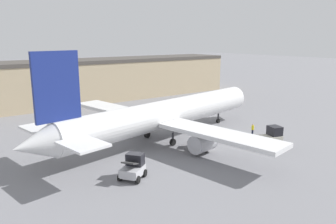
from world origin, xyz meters
TOP-DOWN VIEW (x-y plane):
  - ground_plane at (0.00, 0.00)m, footprint 400.00×400.00m
  - terminal_building at (-11.38, 32.90)m, footprint 97.89×11.36m
  - airplane at (-1.02, -0.18)m, footprint 40.10×34.47m
  - ground_crew_worker at (10.81, -5.69)m, footprint 0.36×0.36m
  - baggage_tug at (1.03, -5.61)m, footprint 3.31×3.21m
  - belt_loader_truck at (-10.41, -8.31)m, footprint 3.23×3.16m
  - pushback_tug at (9.12, -9.93)m, footprint 3.62×2.88m

SIDE VIEW (x-z plane):
  - ground_plane at x=0.00m, z-range 0.00..0.00m
  - ground_crew_worker at x=10.81m, z-range 0.05..1.67m
  - baggage_tug at x=1.03m, z-range -0.09..1.94m
  - belt_loader_truck at x=-10.41m, z-range -0.08..2.29m
  - pushback_tug at x=9.12m, z-range -0.10..2.34m
  - airplane at x=-1.02m, z-range -2.64..9.71m
  - terminal_building at x=-11.38m, z-range 0.01..9.08m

